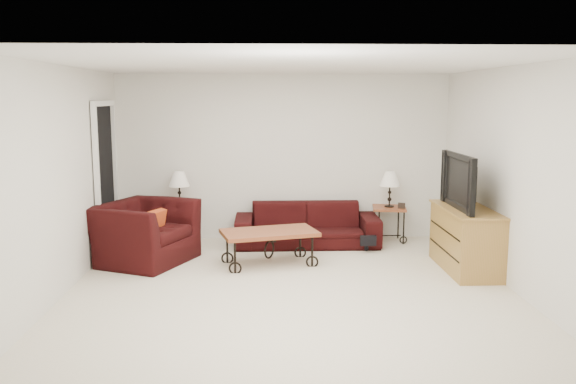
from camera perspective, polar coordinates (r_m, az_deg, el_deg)
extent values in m
plane|color=beige|center=(6.92, 0.22, -9.11)|extent=(5.00, 5.00, 0.00)
cube|color=silver|center=(9.12, -0.43, 3.31)|extent=(5.00, 0.02, 2.50)
cube|color=silver|center=(4.18, 1.68, -3.44)|extent=(5.00, 0.02, 2.50)
cube|color=silver|center=(7.00, -20.68, 1.01)|extent=(0.02, 5.00, 2.50)
cube|color=silver|center=(7.19, 20.55, 1.22)|extent=(0.02, 5.00, 2.50)
plane|color=white|center=(6.59, 0.24, 12.02)|extent=(5.00, 5.00, 0.00)
cube|color=black|center=(8.59, -16.96, 1.02)|extent=(0.08, 0.94, 2.04)
imported|color=black|center=(8.81, 1.80, -3.11)|extent=(2.09, 0.82, 0.61)
cube|color=brown|center=(9.06, -10.18, -3.15)|extent=(0.53, 0.53, 0.54)
cube|color=brown|center=(9.17, 9.55, -3.02)|extent=(0.55, 0.55, 0.53)
cube|color=black|center=(8.88, -11.33, -1.37)|extent=(0.11, 0.02, 0.09)
cube|color=black|center=(8.99, 10.73, -1.28)|extent=(0.10, 0.05, 0.09)
cube|color=brown|center=(7.80, -1.80, -5.31)|extent=(1.33, 0.93, 0.45)
imported|color=black|center=(8.12, -13.51, -3.77)|extent=(1.47, 1.54, 0.79)
cube|color=#AF3316|center=(8.01, -12.56, -2.98)|extent=(0.23, 0.36, 0.36)
cube|color=#9E6D3A|center=(7.86, 16.54, -4.31)|extent=(0.55, 1.32, 0.79)
imported|color=black|center=(7.72, 16.64, 0.99)|extent=(0.15, 1.18, 0.68)
ellipsoid|color=black|center=(8.54, 7.49, -4.16)|extent=(0.40, 0.34, 0.44)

